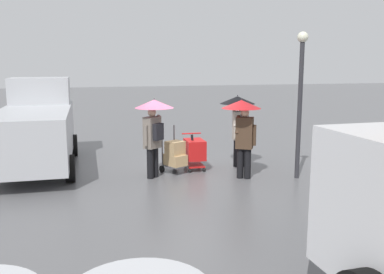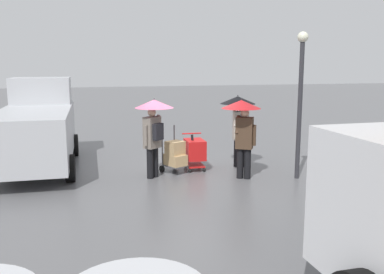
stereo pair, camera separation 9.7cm
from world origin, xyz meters
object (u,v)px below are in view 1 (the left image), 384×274
Objects in this scene: pedestrian_pink_side at (239,114)px; street_lamp at (300,90)px; cargo_van_parked_right at (36,128)px; shopping_cart_vendor at (195,150)px; pedestrian_black_side at (154,120)px; hand_dolly_boxes at (175,155)px; pedestrian_white_side at (243,120)px.

pedestrian_pink_side is 0.56× the size of street_lamp.
cargo_van_parked_right reaches higher than shopping_cart_vendor.
shopping_cart_vendor is 1.71m from pedestrian_black_side.
pedestrian_pink_side is (-2.00, -0.25, 1.07)m from hand_dolly_boxes.
pedestrian_pink_side is at bearing -179.00° from shopping_cart_vendor.
pedestrian_white_side is at bearing 153.17° from cargo_van_parked_right.
street_lamp reaches higher than pedestrian_black_side.
street_lamp is at bearing 163.84° from pedestrian_black_side.
pedestrian_pink_side is at bearing -168.32° from pedestrian_black_side.
pedestrian_white_side is at bearing -14.32° from street_lamp.
pedestrian_black_side is 2.36m from pedestrian_white_side.
pedestrian_black_side and pedestrian_white_side have the same top height.
street_lamp is (-1.45, 0.37, 0.79)m from pedestrian_white_side.
shopping_cart_vendor is (-4.42, 1.50, -0.61)m from cargo_van_parked_right.
pedestrian_black_side is at bearing 147.16° from cargo_van_parked_right.
pedestrian_pink_side is 1.00× the size of pedestrian_black_side.
hand_dolly_boxes is at bearing 19.37° from shopping_cart_vendor.
shopping_cart_vendor is 0.68m from hand_dolly_boxes.
street_lamp reaches higher than pedestrian_white_side.
pedestrian_black_side is at bearing 24.83° from hand_dolly_boxes.
street_lamp reaches higher than hand_dolly_boxes.
hand_dolly_boxes reaches higher than shopping_cart_vendor.
pedestrian_black_side is (0.64, 0.30, 1.05)m from hand_dolly_boxes.
shopping_cart_vendor is 1.69m from pedestrian_pink_side.
street_lamp is at bearing 155.93° from hand_dolly_boxes.
hand_dolly_boxes is 3.84m from street_lamp.
pedestrian_white_side is 0.56× the size of street_lamp.
hand_dolly_boxes is 2.18m from pedestrian_white_side.
cargo_van_parked_right is at bearing -14.38° from pedestrian_pink_side.
pedestrian_black_side is at bearing -17.32° from pedestrian_white_side.
street_lamp reaches higher than shopping_cart_vendor.
cargo_van_parked_right is at bearing -24.59° from hand_dolly_boxes.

